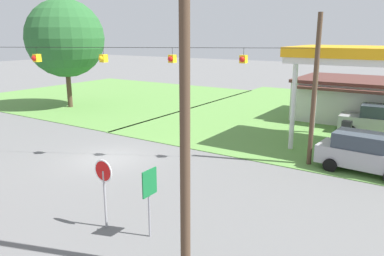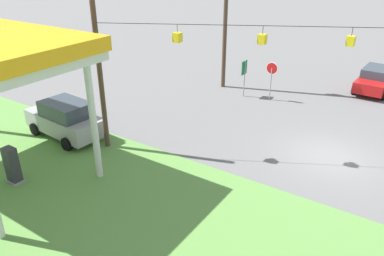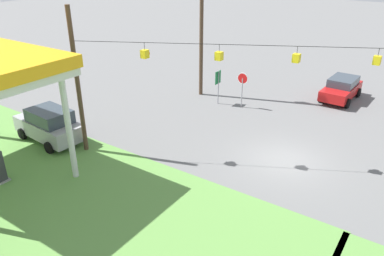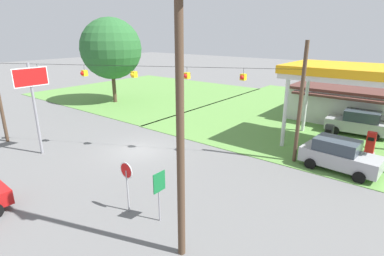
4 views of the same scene
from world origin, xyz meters
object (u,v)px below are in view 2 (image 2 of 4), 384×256
(fuel_pump_near, at_px, (12,166))
(car_on_crossroad, at_px, (376,79))
(stop_sign_roadside, at_px, (272,73))
(route_sign, at_px, (244,71))
(car_at_pumps_front, at_px, (65,119))

(fuel_pump_near, bearing_deg, car_on_crossroad, -116.90)
(stop_sign_roadside, height_order, route_sign, stop_sign_roadside)
(fuel_pump_near, xyz_separation_m, route_sign, (-3.29, -14.58, 0.94))
(car_on_crossroad, xyz_separation_m, stop_sign_roadside, (5.35, 5.54, 0.96))
(car_at_pumps_front, bearing_deg, route_sign, -110.82)
(fuel_pump_near, bearing_deg, route_sign, -102.71)
(car_on_crossroad, relative_size, route_sign, 1.89)
(fuel_pump_near, relative_size, stop_sign_roadside, 0.65)
(fuel_pump_near, distance_m, stop_sign_roadside, 15.76)
(car_on_crossroad, bearing_deg, route_sign, -47.70)
(fuel_pump_near, xyz_separation_m, car_at_pumps_front, (1.64, -4.08, 0.23))
(fuel_pump_near, xyz_separation_m, stop_sign_roadside, (-5.02, -14.91, 1.05))
(car_on_crossroad, distance_m, stop_sign_roadside, 7.76)
(car_on_crossroad, distance_m, route_sign, 9.24)
(fuel_pump_near, xyz_separation_m, car_on_crossroad, (-10.37, -20.45, 0.08))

